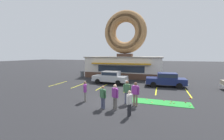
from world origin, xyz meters
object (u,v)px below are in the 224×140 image
Objects in this scene: pedestrian_clipboard_woman at (129,102)px; trash_bin at (82,74)px; car_navy at (166,79)px; pedestrian_beanie_man at (127,91)px; car_silver at (110,77)px; pedestrian_hooded_kid at (103,96)px; golf_ball at (151,102)px; pedestrian_leather_jacket_man at (115,96)px; putting_flag_pin at (190,100)px; pedestrian_crossing_woman at (85,90)px; pedestrian_blue_sweater_man at (135,93)px.

trash_bin is (-10.65, 13.20, -0.37)m from pedestrian_clipboard_woman.
pedestrian_beanie_man is (-3.01, -7.39, 0.11)m from car_navy.
car_silver is at bearing -178.09° from car_navy.
pedestrian_clipboard_woman is (1.97, -0.64, -0.01)m from pedestrian_hooded_kid.
trash_bin reaches higher than golf_ball.
car_navy is at bearing 68.21° from pedestrian_leather_jacket_man.
pedestrian_crossing_woman is (-7.72, -1.53, 0.46)m from putting_flag_pin.
pedestrian_clipboard_woman is 16.97m from trash_bin.
pedestrian_clipboard_woman is at bearing -110.06° from golf_ball.
pedestrian_hooded_kid reaches higher than pedestrian_clipboard_woman.
pedestrian_beanie_man is at bearing -62.38° from car_silver.
pedestrian_beanie_man is at bearing 105.77° from pedestrian_clipboard_woman.
pedestrian_blue_sweater_man is at bearing 3.43° from pedestrian_crossing_woman.
putting_flag_pin is 0.32× the size of pedestrian_leather_jacket_man.
pedestrian_crossing_woman is at bearing -163.89° from golf_ball.
pedestrian_clipboard_woman is 2.29m from pedestrian_beanie_man.
pedestrian_clipboard_woman reaches higher than golf_ball.
golf_ball is 2.73m from putting_flag_pin.
car_silver is 7.72m from pedestrian_crossing_woman.
pedestrian_leather_jacket_man is 1.06× the size of pedestrian_crossing_woman.
pedestrian_hooded_kid reaches higher than putting_flag_pin.
pedestrian_crossing_woman is at bearing -86.43° from car_silver.
car_silver is at bearing 117.62° from pedestrian_beanie_man.
car_silver is at bearing 143.00° from putting_flag_pin.
pedestrian_blue_sweater_man is 0.75m from pedestrian_beanie_man.
pedestrian_blue_sweater_man is 15.59m from trash_bin.
car_navy is 9.95m from pedestrian_hooded_kid.
car_silver and car_navy have the same top height.
car_silver reaches higher than putting_flag_pin.
pedestrian_crossing_woman is (0.48, -7.71, 0.03)m from car_silver.
car_silver is 10.33m from pedestrian_clipboard_woman.
putting_flag_pin is 7.89m from pedestrian_crossing_woman.
pedestrian_crossing_woman is at bearing 152.26° from pedestrian_hooded_kid.
car_navy is at bearing 102.75° from putting_flag_pin.
golf_ball is 0.03× the size of pedestrian_clipboard_woman.
car_navy is (6.75, 0.23, 0.00)m from car_silver.
pedestrian_hooded_kid is 0.91× the size of pedestrian_beanie_man.
trash_bin is (-10.03, 11.01, -0.49)m from pedestrian_beanie_man.
pedestrian_crossing_woman is (-3.89, 1.65, 0.03)m from pedestrian_clipboard_woman.
pedestrian_crossing_woman is (-1.92, 1.01, 0.01)m from pedestrian_hooded_kid.
pedestrian_beanie_man is (-1.75, -0.90, 0.94)m from golf_ball.
putting_flag_pin is at bearing 25.89° from pedestrian_leather_jacket_man.
golf_ball is 0.02× the size of pedestrian_leather_jacket_man.
pedestrian_beanie_man reaches higher than golf_ball.
putting_flag_pin is at bearing -37.00° from car_silver.
pedestrian_crossing_woman reaches higher than pedestrian_hooded_kid.
pedestrian_blue_sweater_man is 0.99× the size of pedestrian_beanie_man.
golf_ball is 5.29m from pedestrian_crossing_woman.
pedestrian_hooded_kid reaches higher than golf_ball.
car_silver is 2.89× the size of pedestrian_hooded_kid.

